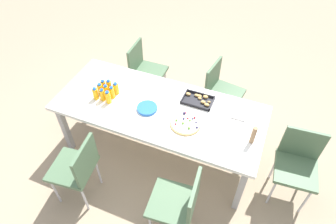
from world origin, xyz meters
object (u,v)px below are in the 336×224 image
object	(u,v)px
chair_near_left	(77,167)
chair_end	(298,162)
chair_near_right	(180,202)
juice_bottle_7	(109,86)
juice_bottle_3	(100,89)
fruit_pizza	(186,123)
juice_bottle_6	(103,86)
juice_bottle_8	(116,89)
party_table	(159,111)
cardboard_tube	(253,135)
plate_stack	(147,108)
juice_bottle_4	(106,91)
snack_tray	(199,100)
napkin_stack	(239,114)
juice_bottle_0	(95,94)
chair_far_right	(220,89)
chair_far_left	(144,68)
juice_bottle_1	(103,95)
juice_bottle_2	(108,97)
juice_bottle_5	(112,93)

from	to	relation	value
chair_near_left	chair_end	bearing A→B (deg)	-73.01
chair_near_right	chair_end	bearing A→B (deg)	-52.88
juice_bottle_7	juice_bottle_3	bearing A→B (deg)	-132.12
chair_near_right	juice_bottle_7	xyz separation A→B (m)	(-1.13, 0.81, 0.30)
chair_near_left	fruit_pizza	xyz separation A→B (m)	(0.83, 0.71, 0.24)
juice_bottle_6	juice_bottle_8	bearing A→B (deg)	1.67
party_table	juice_bottle_7	bearing A→B (deg)	177.81
juice_bottle_8	party_table	bearing A→B (deg)	-2.02
chair_end	party_table	bearing A→B (deg)	-2.91
juice_bottle_8	cardboard_tube	bearing A→B (deg)	-4.19
plate_stack	juice_bottle_4	bearing A→B (deg)	176.95
snack_tray	napkin_stack	distance (m)	0.44
party_table	juice_bottle_0	xyz separation A→B (m)	(-0.66, -0.13, 0.13)
chair_far_right	chair_far_left	world-z (taller)	same
juice_bottle_8	snack_tray	bearing A→B (deg)	14.68
chair_near_right	juice_bottle_1	size ratio (longest dim) A/B	5.75
juice_bottle_1	juice_bottle_4	world-z (taller)	juice_bottle_1
juice_bottle_4	juice_bottle_6	distance (m)	0.10
chair_far_left	napkin_stack	bearing A→B (deg)	64.98
juice_bottle_3	juice_bottle_4	size ratio (longest dim) A/B	0.97
chair_end	plate_stack	size ratio (longest dim) A/B	3.97
chair_near_right	fruit_pizza	xyz separation A→B (m)	(-0.20, 0.67, 0.24)
juice_bottle_4	chair_near_left	bearing A→B (deg)	-83.01
chair_near_left	chair_end	xyz separation A→B (m)	(1.94, 0.87, 0.00)
juice_bottle_8	cardboard_tube	size ratio (longest dim) A/B	0.73
party_table	chair_far_left	world-z (taller)	chair_far_left
juice_bottle_2	juice_bottle_6	world-z (taller)	juice_bottle_2
juice_bottle_1	cardboard_tube	distance (m)	1.56
cardboard_tube	juice_bottle_5	bearing A→B (deg)	178.61
napkin_stack	fruit_pizza	bearing A→B (deg)	-144.74
juice_bottle_2	fruit_pizza	world-z (taller)	juice_bottle_2
juice_bottle_4	cardboard_tube	xyz separation A→B (m)	(1.56, -0.04, 0.03)
juice_bottle_1	juice_bottle_4	bearing A→B (deg)	91.00
cardboard_tube	chair_end	bearing A→B (deg)	15.22
juice_bottle_8	napkin_stack	size ratio (longest dim) A/B	0.95
chair_near_right	juice_bottle_4	bearing A→B (deg)	51.36
chair_near_left	juice_bottle_4	distance (m)	0.84
juice_bottle_8	juice_bottle_5	bearing A→B (deg)	-93.22
fruit_pizza	juice_bottle_4	bearing A→B (deg)	175.78
chair_end	juice_bottle_3	bearing A→B (deg)	-1.99
party_table	chair_end	size ratio (longest dim) A/B	2.62
chair_near_left	juice_bottle_4	bearing A→B (deg)	-0.09
fruit_pizza	juice_bottle_1	bearing A→B (deg)	-179.53
juice_bottle_4	juice_bottle_6	bearing A→B (deg)	138.99
juice_bottle_0	napkin_stack	size ratio (longest dim) A/B	0.95
fruit_pizza	chair_near_right	bearing A→B (deg)	-73.19
juice_bottle_6	napkin_stack	world-z (taller)	juice_bottle_6
juice_bottle_8	snack_tray	xyz separation A→B (m)	(0.86, 0.22, -0.05)
juice_bottle_6	juice_bottle_4	bearing A→B (deg)	-41.01
chair_end	juice_bottle_7	xyz separation A→B (m)	(-2.04, -0.02, 0.30)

